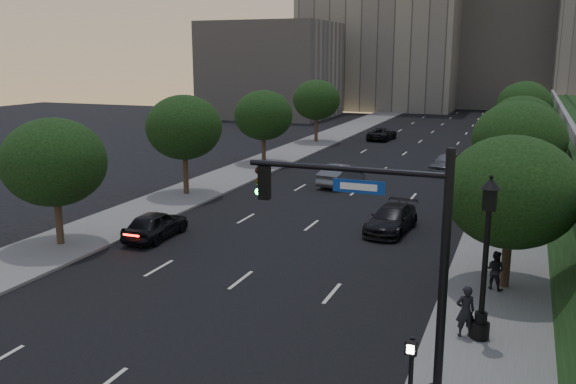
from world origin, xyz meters
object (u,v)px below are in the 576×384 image
at_px(sedan_mid_left, 342,175).
at_px(sedan_far_right, 448,163).
at_px(sedan_near_left, 156,225).
at_px(pedestrian_a, 465,311).
at_px(sedan_near_right, 391,219).
at_px(traffic_signal_mast, 401,271).
at_px(street_lamp, 485,266).
at_px(pedestrian_c, 483,218).
at_px(sedan_far_left, 382,134).
at_px(pedestrian_b, 495,270).

relative_size(sedan_mid_left, sedan_far_right, 1.00).
distance_m(sedan_near_left, sedan_mid_left, 16.86).
xyz_separation_m(sedan_far_right, pedestrian_a, (4.22, -29.87, 0.20)).
height_order(sedan_near_right, pedestrian_a, pedestrian_a).
bearing_deg(traffic_signal_mast, pedestrian_a, 71.83).
relative_size(traffic_signal_mast, sedan_mid_left, 1.45).
height_order(street_lamp, sedan_far_right, street_lamp).
bearing_deg(pedestrian_a, pedestrian_c, -112.15).
bearing_deg(sedan_far_left, pedestrian_a, 110.99).
height_order(sedan_near_left, sedan_mid_left, sedan_mid_left).
distance_m(sedan_near_left, sedan_far_left, 40.95).
bearing_deg(pedestrian_a, sedan_far_right, -105.68).
xyz_separation_m(sedan_mid_left, sedan_near_right, (5.84, -10.46, -0.10)).
relative_size(sedan_near_left, pedestrian_a, 2.46).
bearing_deg(pedestrian_a, sedan_mid_left, -87.80).
relative_size(sedan_near_left, sedan_near_right, 0.90).
distance_m(traffic_signal_mast, pedestrian_c, 16.99).
xyz_separation_m(traffic_signal_mast, pedestrian_a, (1.39, 4.23, -2.65)).
bearing_deg(pedestrian_b, traffic_signal_mast, 98.49).
xyz_separation_m(traffic_signal_mast, sedan_far_left, (-12.04, 51.18, -2.99)).
distance_m(sedan_near_left, pedestrian_c, 16.86).
relative_size(street_lamp, pedestrian_c, 3.39).
xyz_separation_m(street_lamp, sedan_far_left, (-13.93, 46.94, -1.95)).
xyz_separation_m(pedestrian_a, pedestrian_b, (0.69, 4.72, -0.09)).
relative_size(traffic_signal_mast, pedestrian_b, 4.45).
height_order(pedestrian_b, pedestrian_c, pedestrian_c).
relative_size(street_lamp, sedan_far_left, 1.14).
height_order(sedan_far_left, sedan_far_right, sedan_far_right).
bearing_deg(pedestrian_a, pedestrian_b, -122.02).
distance_m(street_lamp, sedan_mid_left, 24.88).
relative_size(sedan_far_right, pedestrian_a, 2.76).
bearing_deg(street_lamp, pedestrian_b, 87.69).
height_order(sedan_near_right, pedestrian_c, pedestrian_c).
bearing_deg(sedan_far_right, sedan_near_right, -80.28).
xyz_separation_m(sedan_near_right, sedan_far_right, (0.69, 18.20, 0.13)).
bearing_deg(sedan_far_right, traffic_signal_mast, -73.35).
relative_size(sedan_far_left, pedestrian_a, 2.81).
relative_size(traffic_signal_mast, sedan_far_left, 1.42).
height_order(sedan_near_left, sedan_far_right, sedan_far_right).
bearing_deg(pedestrian_c, traffic_signal_mast, 89.16).
height_order(sedan_mid_left, pedestrian_c, pedestrian_c).
distance_m(street_lamp, pedestrian_a, 1.68).
bearing_deg(sedan_near_right, sedan_far_left, 108.58).
xyz_separation_m(sedan_near_right, pedestrian_a, (4.91, -11.67, 0.33)).
bearing_deg(sedan_mid_left, sedan_near_right, 128.94).
xyz_separation_m(sedan_near_left, sedan_mid_left, (5.17, 16.05, 0.06)).
relative_size(sedan_mid_left, pedestrian_a, 2.76).
distance_m(street_lamp, sedan_far_right, 30.29).
xyz_separation_m(sedan_far_left, pedestrian_c, (13.09, -34.44, 0.30)).
bearing_deg(pedestrian_b, pedestrian_c, -60.90).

